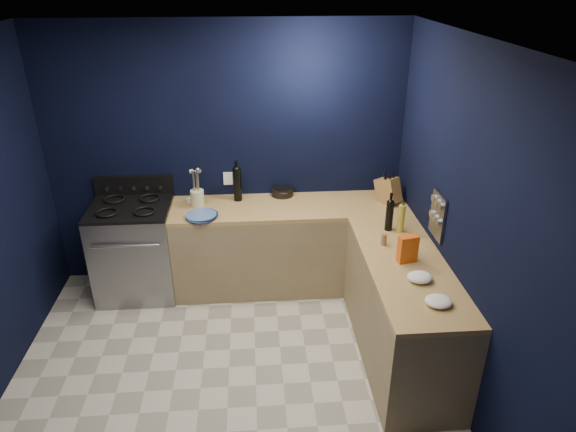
{
  "coord_description": "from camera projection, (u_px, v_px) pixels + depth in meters",
  "views": [
    {
      "loc": [
        0.24,
        -3.06,
        3.0
      ],
      "look_at": [
        0.55,
        1.0,
        1.0
      ],
      "focal_mm": 31.79,
      "sensor_mm": 36.0,
      "label": 1
    }
  ],
  "objects": [
    {
      "name": "utensil_crock",
      "position": [
        197.0,
        198.0,
        4.92
      ],
      "size": [
        0.17,
        0.17,
        0.16
      ],
      "primitive_type": "cylinder",
      "rotation": [
        0.0,
        0.0,
        0.33
      ],
      "color": "#F4F5C3",
      "rests_on": "top_back"
    },
    {
      "name": "spice_jar_far",
      "position": [
        404.0,
        238.0,
        4.27
      ],
      "size": [
        0.05,
        0.05,
        0.09
      ],
      "primitive_type": "cylinder",
      "rotation": [
        0.0,
        0.0,
        0.16
      ],
      "color": "olive",
      "rests_on": "top_right"
    },
    {
      "name": "wine_bottle_right",
      "position": [
        389.0,
        216.0,
        4.45
      ],
      "size": [
        0.07,
        0.07,
        0.27
      ],
      "primitive_type": "cylinder",
      "rotation": [
        0.0,
        0.0,
        -0.03
      ],
      "color": "black",
      "rests_on": "top_right"
    },
    {
      "name": "lemon_basket",
      "position": [
        283.0,
        191.0,
        5.17
      ],
      "size": [
        0.25,
        0.25,
        0.09
      ],
      "primitive_type": "cylinder",
      "rotation": [
        0.0,
        0.0,
        0.1
      ],
      "color": "black",
      "rests_on": "top_back"
    },
    {
      "name": "backguard",
      "position": [
        134.0,
        186.0,
        5.06
      ],
      "size": [
        0.76,
        0.06,
        0.2
      ],
      "primitive_type": "cube",
      "color": "black",
      "rests_on": "gas_range"
    },
    {
      "name": "wall_outlet",
      "position": [
        228.0,
        178.0,
        5.12
      ],
      "size": [
        0.09,
        0.02,
        0.13
      ],
      "primitive_type": "cube",
      "color": "white",
      "rests_on": "wall_back"
    },
    {
      "name": "wall_back",
      "position": [
        227.0,
        157.0,
        5.04
      ],
      "size": [
        3.5,
        0.02,
        2.6
      ],
      "primitive_type": "cube",
      "color": "black",
      "rests_on": "ground"
    },
    {
      "name": "knife_block",
      "position": [
        388.0,
        190.0,
        4.99
      ],
      "size": [
        0.27,
        0.31,
        0.3
      ],
      "primitive_type": "cube",
      "rotation": [
        -0.31,
        0.0,
        0.6
      ],
      "color": "olive",
      "rests_on": "top_back"
    },
    {
      "name": "cab_right",
      "position": [
        401.0,
        312.0,
        4.2
      ],
      "size": [
        0.63,
        1.67,
        0.86
      ],
      "primitive_type": "cube",
      "color": "#917C57",
      "rests_on": "floor"
    },
    {
      "name": "top_right",
      "position": [
        407.0,
        266.0,
        4.0
      ],
      "size": [
        0.63,
        1.67,
        0.04
      ],
      "primitive_type": "cube",
      "color": "olive",
      "rests_on": "cab_right"
    },
    {
      "name": "floor",
      "position": [
        229.0,
        388.0,
        4.04
      ],
      "size": [
        3.5,
        3.5,
        0.02
      ],
      "primitive_type": "cube",
      "color": "beige",
      "rests_on": "ground"
    },
    {
      "name": "top_back",
      "position": [
        290.0,
        207.0,
        4.98
      ],
      "size": [
        2.3,
        0.63,
        0.04
      ],
      "primitive_type": "cube",
      "color": "olive",
      "rests_on": "cab_back"
    },
    {
      "name": "cooktop",
      "position": [
        129.0,
        208.0,
        4.84
      ],
      "size": [
        0.76,
        0.66,
        0.03
      ],
      "primitive_type": "cube",
      "color": "black",
      "rests_on": "gas_range"
    },
    {
      "name": "wall_right",
      "position": [
        470.0,
        234.0,
        3.59
      ],
      "size": [
        0.02,
        3.5,
        2.6
      ],
      "primitive_type": "cube",
      "color": "black",
      "rests_on": "ground"
    },
    {
      "name": "ceiling",
      "position": [
        205.0,
        42.0,
        2.89
      ],
      "size": [
        3.5,
        3.5,
        0.02
      ],
      "primitive_type": "cube",
      "color": "silver",
      "rests_on": "ground"
    },
    {
      "name": "oven_door",
      "position": [
        130.0,
        269.0,
        4.77
      ],
      "size": [
        0.59,
        0.02,
        0.42
      ],
      "primitive_type": "cube",
      "color": "black",
      "rests_on": "gas_range"
    },
    {
      "name": "wine_bottle_back",
      "position": [
        237.0,
        185.0,
        5.01
      ],
      "size": [
        0.1,
        0.1,
        0.33
      ],
      "primitive_type": "cylinder",
      "rotation": [
        0.0,
        0.0,
        -0.32
      ],
      "color": "black",
      "rests_on": "top_back"
    },
    {
      "name": "spice_jar_near",
      "position": [
        384.0,
        239.0,
        4.25
      ],
      "size": [
        0.05,
        0.05,
        0.1
      ],
      "primitive_type": "cylinder",
      "rotation": [
        0.0,
        0.0,
        -0.09
      ],
      "color": "olive",
      "rests_on": "top_right"
    },
    {
      "name": "oil_bottle",
      "position": [
        401.0,
        219.0,
        4.42
      ],
      "size": [
        0.08,
        0.08,
        0.26
      ],
      "primitive_type": "cylinder",
      "rotation": [
        0.0,
        0.0,
        -0.42
      ],
      "color": "gold",
      "rests_on": "top_right"
    },
    {
      "name": "towel_end",
      "position": [
        438.0,
        301.0,
        3.5
      ],
      "size": [
        0.22,
        0.2,
        0.06
      ],
      "primitive_type": "ellipsoid",
      "rotation": [
        0.0,
        0.0,
        0.2
      ],
      "color": "white",
      "rests_on": "top_right"
    },
    {
      "name": "ramekin",
      "position": [
        191.0,
        200.0,
        5.04
      ],
      "size": [
        0.1,
        0.1,
        0.03
      ],
      "primitive_type": "cylinder",
      "rotation": [
        0.0,
        0.0,
        -0.31
      ],
      "color": "white",
      "rests_on": "top_back"
    },
    {
      "name": "gas_range",
      "position": [
        136.0,
        251.0,
        5.05
      ],
      "size": [
        0.76,
        0.66,
        0.92
      ],
      "primitive_type": "cube",
      "color": "gray",
      "rests_on": "floor"
    },
    {
      "name": "plate_stack",
      "position": [
        201.0,
        216.0,
        4.72
      ],
      "size": [
        0.37,
        0.37,
        0.04
      ],
      "primitive_type": "cylinder",
      "rotation": [
        0.0,
        0.0,
        0.4
      ],
      "color": "teal",
      "rests_on": "top_back"
    },
    {
      "name": "towel_front",
      "position": [
        420.0,
        277.0,
        3.76
      ],
      "size": [
        0.22,
        0.2,
        0.07
      ],
      "primitive_type": "ellipsoid",
      "rotation": [
        0.0,
        0.0,
        -0.23
      ],
      "color": "white",
      "rests_on": "top_right"
    },
    {
      "name": "crouton_bag",
      "position": [
        408.0,
        249.0,
        3.98
      ],
      "size": [
        0.16,
        0.1,
        0.22
      ],
      "primitive_type": "cube",
      "rotation": [
        0.0,
        0.0,
        0.21
      ],
      "color": "#B81E0A",
      "rests_on": "top_right"
    },
    {
      "name": "cab_back",
      "position": [
        290.0,
        247.0,
        5.18
      ],
      "size": [
        2.3,
        0.63,
        0.86
      ],
      "primitive_type": "cube",
      "color": "#917C57",
      "rests_on": "floor"
    },
    {
      "name": "spice_panel",
      "position": [
        438.0,
        216.0,
        4.13
      ],
      "size": [
        0.02,
        0.28,
        0.38
      ],
      "primitive_type": "cube",
      "color": "gray",
      "rests_on": "wall_right"
    }
  ]
}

